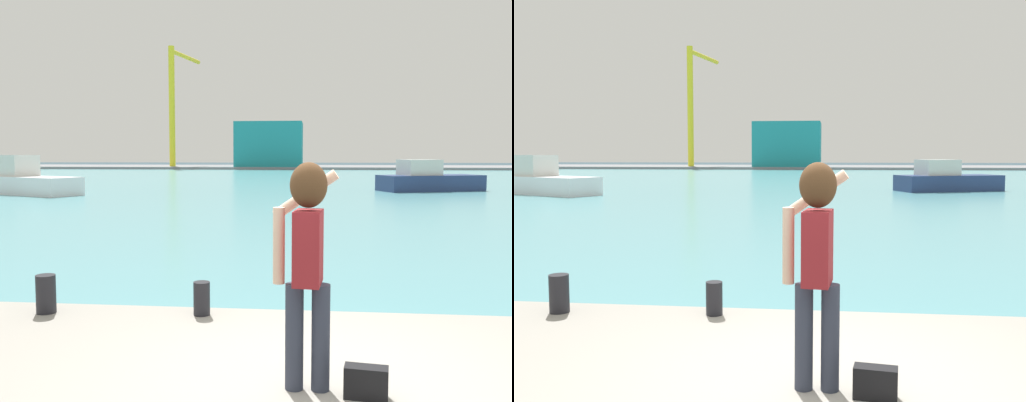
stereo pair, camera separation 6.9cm
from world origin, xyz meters
TOP-DOWN VIEW (x-y plane):
  - ground_plane at (0.00, 50.00)m, footprint 220.00×220.00m
  - harbor_water at (0.00, 52.00)m, footprint 140.00×100.00m
  - far_shore_dock at (0.00, 92.00)m, footprint 140.00×20.00m
  - person_photographer at (-0.13, -0.16)m, footprint 0.53×0.56m
  - handbag at (0.32, -0.28)m, footprint 0.34×0.18m
  - harbor_bollard at (-1.32, 1.70)m, footprint 0.19×0.19m
  - harbor_bollard_2 at (-3.10, 1.60)m, footprint 0.22×0.22m
  - boat_moored at (-17.54, 27.37)m, footprint 8.11×5.54m
  - boat_moored_2 at (7.29, 32.70)m, footprint 7.07×4.68m
  - warehouse_left at (-7.41, 87.56)m, footprint 10.77×9.16m
  - port_crane at (-23.51, 88.60)m, footprint 2.97×12.25m

SIDE VIEW (x-z plane):
  - ground_plane at x=0.00m, z-range 0.00..0.00m
  - harbor_water at x=0.00m, z-range 0.00..0.02m
  - far_shore_dock at x=0.00m, z-range 0.00..0.40m
  - handbag at x=0.32m, z-range 0.57..0.81m
  - boat_moored_2 at x=7.29m, z-range -0.28..1.76m
  - harbor_bollard at x=-1.32m, z-range 0.57..0.95m
  - harbor_bollard_2 at x=-3.10m, z-range 0.57..1.01m
  - boat_moored at x=-17.54m, z-range -0.33..1.98m
  - person_photographer at x=-0.13m, z-range 0.77..2.51m
  - warehouse_left at x=-7.41m, z-range 0.40..7.62m
  - port_crane at x=-23.51m, z-range 2.47..22.32m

